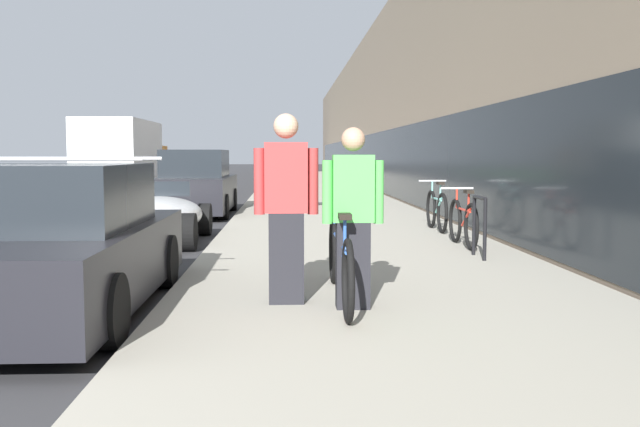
% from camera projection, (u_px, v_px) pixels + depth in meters
% --- Properties ---
extents(sidewalk_slab, '(4.62, 70.00, 0.11)m').
position_uv_depth(sidewalk_slab, '(318.00, 196.00, 24.93)').
color(sidewalk_slab, '#A39E8E').
rests_on(sidewalk_slab, ground).
extents(storefront_facade, '(10.01, 70.00, 6.72)m').
position_uv_depth(storefront_facade, '(469.00, 115.00, 32.96)').
color(storefront_facade, gray).
rests_on(storefront_facade, ground).
extents(lawn_strip, '(6.96, 70.00, 0.03)m').
position_uv_depth(lawn_strip, '(0.00, 192.00, 28.34)').
color(lawn_strip, '#3D7533').
rests_on(lawn_strip, ground).
extents(tandem_bicycle, '(0.52, 2.58, 0.90)m').
position_uv_depth(tandem_bicycle, '(340.00, 261.00, 6.82)').
color(tandem_bicycle, black).
rests_on(tandem_bicycle, sidewalk_slab).
extents(person_rider, '(0.56, 0.22, 1.65)m').
position_uv_depth(person_rider, '(353.00, 218.00, 6.46)').
color(person_rider, black).
rests_on(person_rider, sidewalk_slab).
extents(person_bystander, '(0.61, 0.24, 1.78)m').
position_uv_depth(person_bystander, '(286.00, 208.00, 6.69)').
color(person_bystander, black).
rests_on(person_bystander, sidewalk_slab).
extents(bike_rack_hoop, '(0.05, 0.60, 0.84)m').
position_uv_depth(bike_rack_hoop, '(479.00, 220.00, 9.66)').
color(bike_rack_hoop, black).
rests_on(bike_rack_hoop, sidewalk_slab).
extents(cruiser_bike_nearest, '(0.52, 1.70, 0.89)m').
position_uv_depth(cruiser_bike_nearest, '(463.00, 222.00, 10.87)').
color(cruiser_bike_nearest, black).
rests_on(cruiser_bike_nearest, sidewalk_slab).
extents(cruiser_bike_middle, '(0.52, 1.70, 0.92)m').
position_uv_depth(cruiser_bike_middle, '(437.00, 210.00, 13.16)').
color(cruiser_bike_middle, black).
rests_on(cruiser_bike_middle, sidewalk_slab).
extents(parked_sedan_curbside, '(1.97, 4.30, 1.49)m').
position_uv_depth(parked_sedan_curbside, '(49.00, 246.00, 6.70)').
color(parked_sedan_curbside, black).
rests_on(parked_sedan_curbside, ground).
extents(vintage_roadster_curbside, '(1.72, 3.84, 1.03)m').
position_uv_depth(vintage_roadster_curbside, '(153.00, 217.00, 12.16)').
color(vintage_roadster_curbside, white).
rests_on(vintage_roadster_curbside, ground).
extents(parked_sedan_far, '(1.82, 4.47, 1.63)m').
position_uv_depth(parked_sedan_far, '(196.00, 186.00, 17.78)').
color(parked_sedan_far, black).
rests_on(parked_sedan_far, ground).
extents(moving_truck, '(2.27, 7.35, 2.77)m').
position_uv_depth(moving_truck, '(124.00, 157.00, 27.04)').
color(moving_truck, orange).
rests_on(moving_truck, ground).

